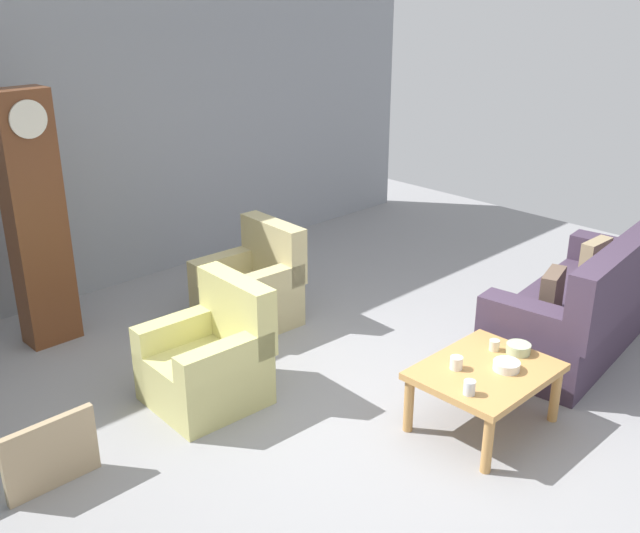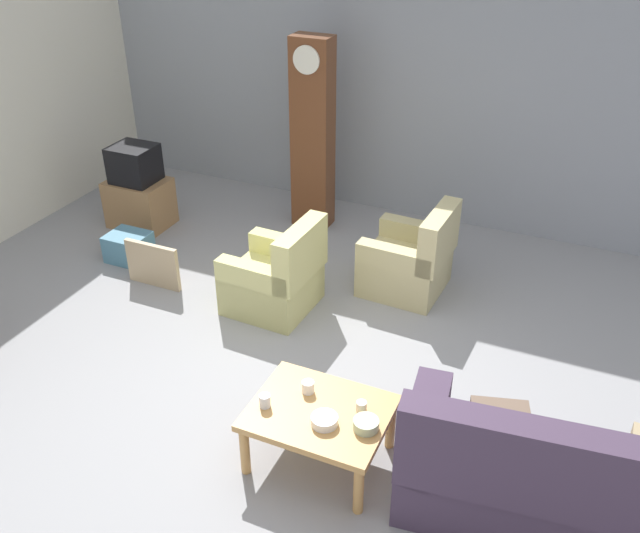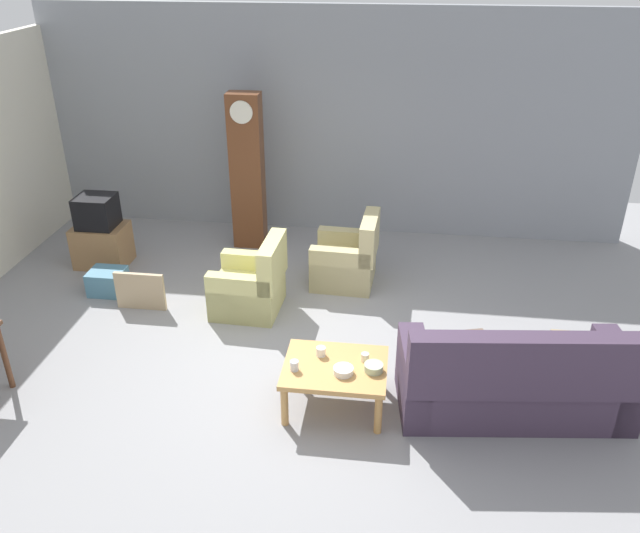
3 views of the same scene
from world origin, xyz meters
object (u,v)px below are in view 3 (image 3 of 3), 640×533
armchair_olive_near (251,287)px  armchair_olive_far (348,261)px  tv_crt (97,211)px  cup_white_porcelain (321,351)px  couch_floral (516,382)px  tv_stand_cabinet (102,245)px  grandfather_clock (247,172)px  framed_picture_leaning (140,291)px  cup_blue_rimmed (294,366)px  bowl_shallow_green (374,367)px  cup_cream_tall (365,357)px  storage_box_blue (108,281)px  coffee_table_wood (335,371)px  bowl_white_stacked (343,370)px

armchair_olive_near → armchair_olive_far: bearing=37.7°
tv_crt → cup_white_porcelain: size_ratio=5.38×
couch_floral → tv_stand_cabinet: couch_floral is taller
grandfather_clock → framed_picture_leaning: size_ratio=3.63×
grandfather_clock → cup_white_porcelain: size_ratio=24.42×
cup_blue_rimmed → bowl_shallow_green: cup_blue_rimmed is taller
couch_floral → cup_cream_tall: bearing=-179.9°
grandfather_clock → armchair_olive_near: bearing=-76.7°
grandfather_clock → cup_white_porcelain: grandfather_clock is taller
storage_box_blue → cup_cream_tall: cup_cream_tall is taller
couch_floral → bowl_shallow_green: (-1.30, -0.15, 0.14)m
coffee_table_wood → bowl_shallow_green: bowl_shallow_green is taller
cup_white_porcelain → bowl_white_stacked: cup_white_porcelain is taller
armchair_olive_near → cup_cream_tall: bearing=-46.5°
cup_white_porcelain → bowl_white_stacked: bearing=-46.5°
framed_picture_leaning → cup_blue_rimmed: (2.13, -1.59, 0.27)m
armchair_olive_far → storage_box_blue: armchair_olive_far is taller
armchair_olive_far → tv_crt: (-3.33, 0.09, 0.47)m
framed_picture_leaning → bowl_white_stacked: size_ratio=3.25×
armchair_olive_near → storage_box_blue: size_ratio=2.15×
grandfather_clock → cup_cream_tall: (1.86, -3.29, -0.59)m
armchair_olive_near → armchair_olive_far: same height
armchair_olive_far → tv_stand_cabinet: size_ratio=1.35×
armchair_olive_far → grandfather_clock: (-1.49, 0.95, 0.79)m
armchair_olive_far → grandfather_clock: grandfather_clock is taller
framed_picture_leaning → cup_cream_tall: (2.76, -1.37, 0.27)m
armchair_olive_far → storage_box_blue: 3.02m
cup_blue_rimmed → bowl_shallow_green: 0.72m
cup_white_porcelain → bowl_shallow_green: (0.51, -0.18, -0.01)m
couch_floral → coffee_table_wood: size_ratio=2.28×
armchair_olive_near → armchair_olive_far: 1.35m
armchair_olive_far → bowl_shallow_green: armchair_olive_far is taller
cup_white_porcelain → armchair_olive_far: bearing=88.9°
tv_stand_cabinet → framed_picture_leaning: 1.42m
coffee_table_wood → tv_crt: (-3.43, 2.54, 0.38)m
cup_blue_rimmed → bowl_white_stacked: (0.45, 0.01, -0.02)m
tv_stand_cabinet → armchair_olive_far: bearing=-1.6°
armchair_olive_far → cup_white_porcelain: (-0.05, -2.31, 0.20)m
armchair_olive_far → cup_white_porcelain: 2.32m
cup_cream_tall → cup_blue_rimmed: bearing=-160.3°
grandfather_clock → storage_box_blue: grandfather_clock is taller
storage_box_blue → bowl_shallow_green: size_ratio=2.43×
cup_cream_tall → tv_stand_cabinet: bearing=146.7°
framed_picture_leaning → bowl_shallow_green: bearing=-27.9°
tv_crt → coffee_table_wood: bearing=-36.5°
armchair_olive_far → cup_cream_tall: (0.37, -2.34, 0.19)m
coffee_table_wood → armchair_olive_far: bearing=92.5°
grandfather_clock → tv_stand_cabinet: bearing=-154.9°
couch_floral → tv_crt: bearing=154.5°
cup_cream_tall → framed_picture_leaning: bearing=153.7°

